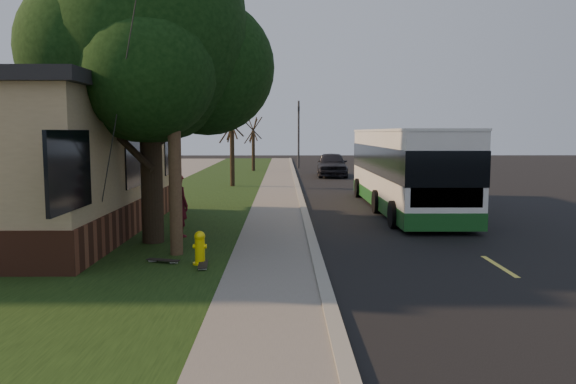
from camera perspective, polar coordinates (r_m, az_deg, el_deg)
The scene contains 17 objects.
ground at distance 12.48m, azimuth 3.10°, elevation -7.62°, with size 120.00×120.00×0.00m, color black.
road at distance 22.80m, azimuth 11.59°, elevation -1.46°, with size 8.00×80.00×0.01m, color black.
curb at distance 22.30m, azimuth 1.49°, elevation -1.37°, with size 0.25×80.00×0.12m, color gray.
sidewalk at distance 22.29m, azimuth -1.08°, elevation -1.42°, with size 2.00×80.00×0.08m, color slate.
grass_verge at distance 22.60m, azimuth -9.99°, elevation -1.42°, with size 5.00×80.00×0.07m, color black.
fire_hydrant at distance 12.49m, azimuth -8.94°, elevation -5.63°, with size 0.32×0.32×0.74m.
utility_pole at distance 13.44m, azimuth -11.67°, elevation 13.14°, with size 2.86×3.21×9.07m.
leafy_tree at distance 15.29m, azimuth -13.76°, elevation 14.24°, with size 6.30×6.00×7.80m.
bare_tree_near at distance 30.23m, azimuth -5.70°, elevation 4.54°, with size 1.38×1.21×4.31m.
bare_tree_far at distance 42.17m, azimuth -3.54°, elevation 4.79°, with size 1.38×1.21×4.03m.
traffic_signal at distance 46.11m, azimuth 1.08°, elevation 6.36°, with size 0.18×0.22×5.50m.
transit_bus at distance 21.73m, azimuth 11.72°, elevation 2.48°, with size 2.61×11.32×3.06m.
skateboarder at distance 15.78m, azimuth -11.00°, elevation -1.33°, with size 0.64×0.42×1.75m, color #4D0F18.
skateboard_main at distance 12.30m, azimuth -8.63°, elevation -7.29°, with size 0.27×0.80×0.07m.
skateboard_spare at distance 12.85m, azimuth -12.59°, elevation -6.79°, with size 0.78×0.40×0.07m.
dumpster at distance 22.13m, azimuth -23.73°, elevation -0.47°, with size 1.36×1.09×1.16m.
distant_car at distance 37.61m, azimuth 4.48°, elevation 2.82°, with size 1.92×4.78×1.63m, color black.
Camera 1 is at (-0.78, -12.10, 2.96)m, focal length 35.00 mm.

